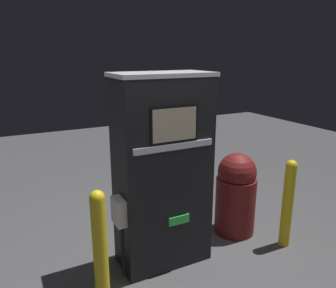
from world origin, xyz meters
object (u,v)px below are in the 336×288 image
object	(u,v)px
gas_pump	(162,172)
safety_bollard_far	(288,202)
safety_bollard	(100,247)
trash_bin	(236,193)

from	to	relation	value
gas_pump	safety_bollard_far	world-z (taller)	gas_pump
safety_bollard	safety_bollard_far	bearing A→B (deg)	-1.58
gas_pump	trash_bin	world-z (taller)	gas_pump
gas_pump	safety_bollard_far	bearing A→B (deg)	-16.28
gas_pump	trash_bin	size ratio (longest dim) A/B	1.95
gas_pump	safety_bollard	xyz separation A→B (m)	(-0.76, -0.34, -0.43)
trash_bin	safety_bollard	bearing A→B (deg)	-166.09
gas_pump	trash_bin	distance (m)	1.15
trash_bin	gas_pump	bearing A→B (deg)	-174.28
gas_pump	safety_bollard_far	size ratio (longest dim) A/B	1.92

